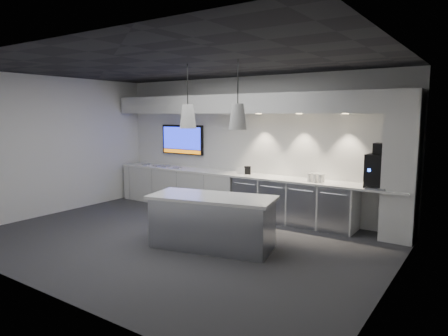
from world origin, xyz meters
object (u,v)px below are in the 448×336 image
Objects in this scene: bin at (162,221)px; coffee_machine at (380,169)px; island at (212,222)px; wall_tv at (182,140)px.

bin is 0.61× the size of coffee_machine.
coffee_machine is at bearing 32.71° from island.
island is 2.80× the size of coffee_machine.
bin is (1.46, -2.33, -1.32)m from wall_tv.
island reaches higher than bin.
bin is at bearing -144.98° from coffee_machine.
wall_tv reaches higher than island.
bin is (-1.18, 0.07, -0.20)m from island.
island is 4.56× the size of bin.
coffee_machine is (2.10, 2.16, 0.78)m from island.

